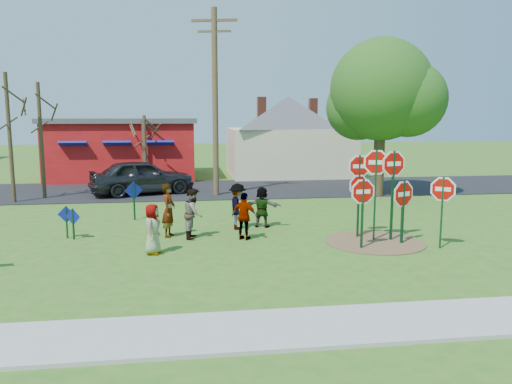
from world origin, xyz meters
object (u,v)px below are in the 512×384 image
Objects in this scene: stop_sign_b at (359,174)px; leafy_tree at (384,95)px; stop_sign_d at (393,172)px; person_a at (152,229)px; stop_sign_c at (376,174)px; suv at (142,177)px; stop_sign_a at (363,198)px; utility_pole at (215,99)px; person_b at (169,210)px.

leafy_tree reaches higher than stop_sign_b.
stop_sign_d is 7.77m from person_a.
person_a is (-7.06, -0.68, -1.45)m from stop_sign_c.
stop_sign_b is at bearing -64.47° from person_a.
stop_sign_c is at bearing 158.65° from stop_sign_d.
stop_sign_d is at bearing -71.33° from person_a.
stop_sign_b is 0.55× the size of suv.
utility_pole is at bearing 103.41° from stop_sign_a.
stop_sign_a is 11.22m from leafy_tree.
person_a is 0.16× the size of utility_pole.
stop_sign_d reaches higher than stop_sign_a.
leafy_tree is at bearing 83.37° from stop_sign_c.
utility_pole is (3.77, -0.82, 3.95)m from suv.
leafy_tree is at bearing -118.55° from suv.
suv is 12.91m from leafy_tree.
stop_sign_d is 14.21m from suv.
stop_sign_a is 12.14m from utility_pole.
utility_pole is at bearing 117.23° from stop_sign_b.
leafy_tree reaches higher than stop_sign_d.
stop_sign_a is 0.74× the size of stop_sign_c.
leafy_tree reaches higher than suv.
stop_sign_b is 0.31× the size of utility_pole.
stop_sign_c is 1.01× the size of stop_sign_d.
stop_sign_b is (0.44, 1.61, 0.53)m from stop_sign_a.
stop_sign_c is (0.76, 0.96, 0.62)m from stop_sign_a.
utility_pole reaches higher than suv.
stop_sign_c reaches higher than person_a.
stop_sign_c is 6.94m from person_b.
suv is at bearing 169.71° from leafy_tree.
stop_sign_c is 0.55m from stop_sign_d.
stop_sign_a is at bearing -71.05° from utility_pole.
stop_sign_b is at bearing 128.46° from stop_sign_d.
suv is at bearing 116.97° from stop_sign_a.
stop_sign_b is 1.60× the size of person_b.
suv is (-1.27, 11.59, 0.19)m from person_a.
stop_sign_d is at bearing -159.42° from suv.
stop_sign_b is at bearing -82.85° from person_b.
person_b is at bearing 3.69° from person_a.
stop_sign_a is 0.29× the size of leafy_tree.
stop_sign_c is 2.08× the size of person_a.
utility_pole is (-5.10, 10.20, 2.64)m from stop_sign_d.
leafy_tree is at bearing -9.35° from utility_pole.
stop_sign_b is at bearing 69.22° from stop_sign_a.
stop_sign_a is 1.27× the size of person_b.
person_b is at bearing 171.73° from suv.
stop_sign_d is at bearing 5.46° from stop_sign_c.
person_a is (-6.30, 0.28, -0.83)m from stop_sign_a.
utility_pole is at bearing 170.65° from leafy_tree.
leafy_tree is (3.70, 8.73, 2.86)m from stop_sign_c.
stop_sign_d is (0.87, -0.76, 0.14)m from stop_sign_b.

